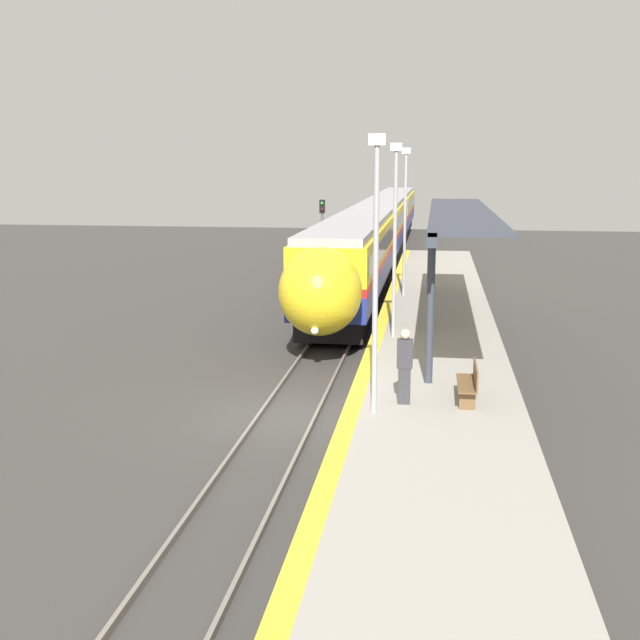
{
  "coord_description": "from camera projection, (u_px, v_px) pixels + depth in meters",
  "views": [
    {
      "loc": [
        3.6,
        -19.29,
        6.41
      ],
      "look_at": [
        0.57,
        1.77,
        2.23
      ],
      "focal_mm": 45.0,
      "sensor_mm": 36.0,
      "label": 1
    }
  ],
  "objects": [
    {
      "name": "ground_plane",
      "position": [
        288.0,
        418.0,
        20.48
      ],
      "size": [
        120.0,
        120.0,
        0.0
      ],
      "primitive_type": "plane",
      "color": "#383533"
    },
    {
      "name": "person_waiting",
      "position": [
        405.0,
        365.0,
        18.41
      ],
      "size": [
        0.36,
        0.23,
        1.76
      ],
      "color": "#333338",
      "rests_on": "platform_right"
    },
    {
      "name": "rail_left",
      "position": [
        260.0,
        414.0,
        20.56
      ],
      "size": [
        0.08,
        90.0,
        0.15
      ],
      "primitive_type": "cube",
      "color": "slate",
      "rests_on": "ground_plane"
    },
    {
      "name": "platform_right",
      "position": [
        434.0,
        407.0,
        19.87
      ],
      "size": [
        4.13,
        64.0,
        0.93
      ],
      "color": "gray",
      "rests_on": "ground_plane"
    },
    {
      "name": "railway_signal",
      "position": [
        322.0,
        233.0,
        42.53
      ],
      "size": [
        0.28,
        0.28,
        4.49
      ],
      "color": "#59595E",
      "rests_on": "ground_plane"
    },
    {
      "name": "lamppost_far",
      "position": [
        405.0,
        213.0,
        32.91
      ],
      "size": [
        0.36,
        0.2,
        6.08
      ],
      "color": "#9E9EA3",
      "rests_on": "platform_right"
    },
    {
      "name": "station_canopy",
      "position": [
        451.0,
        218.0,
        26.69
      ],
      "size": [
        2.02,
        17.68,
        3.94
      ],
      "color": "#333842",
      "rests_on": "platform_right"
    },
    {
      "name": "platform_bench",
      "position": [
        470.0,
        382.0,
        18.64
      ],
      "size": [
        0.44,
        1.71,
        0.89
      ],
      "color": "brown",
      "rests_on": "platform_right"
    },
    {
      "name": "lamppost_near",
      "position": [
        376.0,
        260.0,
        17.21
      ],
      "size": [
        0.36,
        0.2,
        6.08
      ],
      "color": "#9E9EA3",
      "rests_on": "platform_right"
    },
    {
      "name": "rail_right",
      "position": [
        316.0,
        416.0,
        20.36
      ],
      "size": [
        0.08,
        90.0,
        0.15
      ],
      "primitive_type": "cube",
      "color": "slate",
      "rests_on": "ground_plane"
    },
    {
      "name": "train",
      "position": [
        380.0,
        227.0,
        52.77
      ],
      "size": [
        2.82,
        58.92,
        3.94
      ],
      "color": "black",
      "rests_on": "ground_plane"
    },
    {
      "name": "lamppost_mid",
      "position": [
        395.0,
        229.0,
        25.06
      ],
      "size": [
        0.36,
        0.2,
        6.08
      ],
      "color": "#9E9EA3",
      "rests_on": "platform_right"
    }
  ]
}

